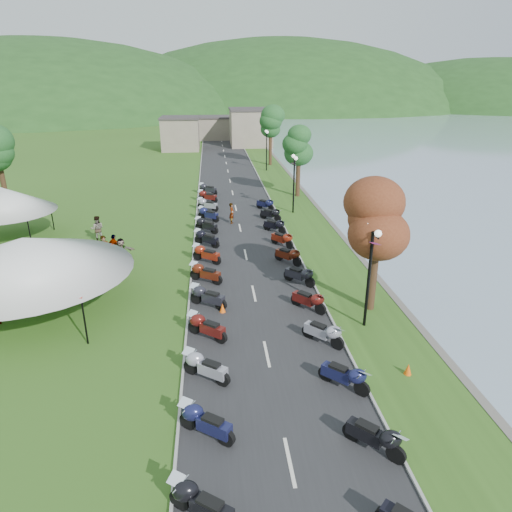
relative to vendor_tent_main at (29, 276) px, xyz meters
name	(u,v)px	position (x,y,z in m)	size (l,w,h in m)	color
road	(236,208)	(11.34, 18.96, -1.99)	(7.00, 120.00, 0.02)	#2A2A2C
hills_backdrop	(214,107)	(11.34, 178.96, -2.00)	(360.00, 120.00, 76.00)	#285621
far_building	(211,129)	(9.34, 63.96, 0.50)	(18.00, 16.00, 5.00)	gray
moto_row_left	(207,285)	(8.77, 1.17, -1.45)	(2.60, 49.04, 1.10)	#331411
moto_row_right	(309,300)	(13.99, -1.20, -1.45)	(2.60, 40.88, 1.10)	#331411
vendor_tent_main	(29,276)	(0.00, 0.00, 0.00)	(6.80, 6.80, 4.00)	silver
vendor_tent_side	(6,214)	(-5.70, 11.59, 0.00)	(4.72, 4.72, 4.00)	silver
tree_lakeside	(376,240)	(17.18, -1.37, 1.77)	(2.72, 2.72, 7.55)	#29662A
pedestrian_a	(107,264)	(2.29, 6.15, -2.00)	(0.71, 0.52, 1.94)	slate
pedestrian_b	(99,241)	(0.81, 10.76, -2.00)	(0.94, 0.51, 1.93)	slate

